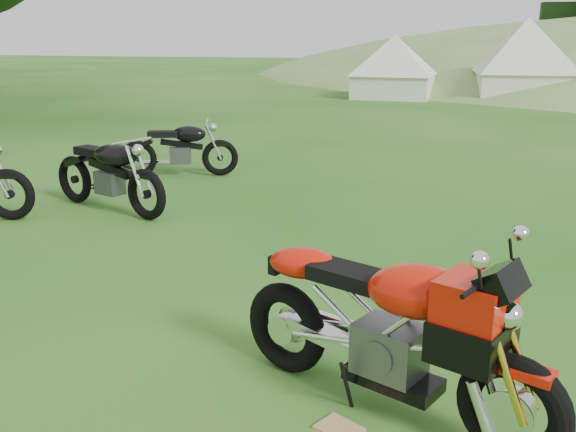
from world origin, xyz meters
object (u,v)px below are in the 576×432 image
(sport_motorcycle, at_px, (388,316))
(plywood_board, at_px, (339,428))
(vintage_moto_b, at_px, (108,171))
(tent_mid, at_px, (525,61))
(tent_left, at_px, (394,65))
(vintage_moto_c, at_px, (179,147))

(sport_motorcycle, distance_m, plywood_board, 0.75)
(sport_motorcycle, height_order, vintage_moto_b, sport_motorcycle)
(sport_motorcycle, relative_size, tent_mid, 0.67)
(sport_motorcycle, height_order, tent_left, tent_left)
(tent_mid, bearing_deg, sport_motorcycle, -101.15)
(sport_motorcycle, xyz_separation_m, tent_left, (-2.16, 21.33, 0.57))
(plywood_board, bearing_deg, vintage_moto_c, 121.35)
(sport_motorcycle, bearing_deg, plywood_board, -103.90)
(plywood_board, relative_size, tent_left, 0.09)
(vintage_moto_c, xyz_separation_m, tent_mid, (6.71, 15.56, 0.90))
(vintage_moto_b, height_order, tent_left, tent_left)
(plywood_board, height_order, vintage_moto_c, vintage_moto_c)
(sport_motorcycle, xyz_separation_m, tent_mid, (2.51, 21.75, 0.76))
(plywood_board, distance_m, tent_mid, 22.27)
(vintage_moto_c, bearing_deg, vintage_moto_b, -108.68)
(sport_motorcycle, height_order, tent_mid, tent_mid)
(vintage_moto_c, bearing_deg, tent_left, 63.75)
(vintage_moto_b, relative_size, tent_left, 0.75)
(vintage_moto_b, bearing_deg, tent_mid, 90.74)
(vintage_moto_c, distance_m, tent_mid, 16.97)
(plywood_board, bearing_deg, tent_left, 95.09)
(tent_left, distance_m, tent_mid, 4.70)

